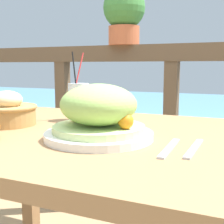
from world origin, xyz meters
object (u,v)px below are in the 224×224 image
potted_plant (124,13)px  salad_plate (99,115)px  drink_glass (79,102)px  bread_basket (7,111)px

potted_plant → salad_plate: bearing=-72.6°
salad_plate → potted_plant: (-0.29, 0.91, 0.42)m
drink_glass → bread_basket: drink_glass is taller
drink_glass → potted_plant: bearing=97.8°
bread_basket → potted_plant: bearing=84.5°
bread_basket → salad_plate: bearing=-9.4°
salad_plate → potted_plant: bearing=107.4°
drink_glass → bread_basket: bearing=-135.2°
salad_plate → drink_glass: bearing=129.6°
salad_plate → bread_basket: (-0.37, 0.06, -0.02)m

